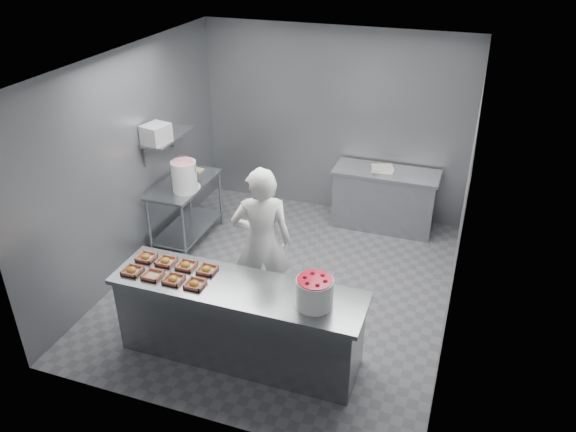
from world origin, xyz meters
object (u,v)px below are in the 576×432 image
(glaze_bucket, at_px, (184,176))
(tray_0, at_px, (132,270))
(prep_table, at_px, (186,203))
(tray_6, at_px, (186,265))
(tray_5, at_px, (166,261))
(service_counter, at_px, (239,321))
(back_counter, at_px, (384,199))
(tray_2, at_px, (173,279))
(worker, at_px, (262,243))
(appliance, at_px, (156,134))
(tray_7, at_px, (207,269))
(tray_4, at_px, (146,257))
(strawberry_tub, at_px, (315,291))
(tray_1, at_px, (153,275))
(tray_3, at_px, (195,284))

(glaze_bucket, bearing_deg, tray_0, -78.23)
(prep_table, bearing_deg, glaze_bucket, -55.70)
(tray_0, relative_size, tray_6, 1.00)
(prep_table, relative_size, tray_5, 6.40)
(service_counter, relative_size, back_counter, 1.73)
(glaze_bucket, bearing_deg, tray_2, -65.12)
(service_counter, distance_m, tray_2, 0.80)
(worker, bearing_deg, appliance, -48.01)
(worker, distance_m, glaze_bucket, 1.73)
(tray_6, relative_size, glaze_bucket, 0.37)
(tray_5, xyz_separation_m, appliance, (-0.94, 1.55, 0.76))
(back_counter, bearing_deg, tray_7, -112.63)
(tray_4, distance_m, appliance, 1.86)
(prep_table, distance_m, tray_2, 2.34)
(service_counter, bearing_deg, tray_2, -168.14)
(strawberry_tub, bearing_deg, service_counter, 177.23)
(glaze_bucket, bearing_deg, tray_4, -76.34)
(tray_2, bearing_deg, prep_table, 115.89)
(tray_7, bearing_deg, tray_0, -159.57)
(worker, bearing_deg, tray_0, 20.15)
(service_counter, bearing_deg, prep_table, 130.24)
(tray_0, bearing_deg, tray_1, 0.00)
(tray_1, xyz_separation_m, glaze_bucket, (-0.63, 1.88, 0.20))
(tray_2, height_order, tray_4, same)
(tray_5, xyz_separation_m, glaze_bucket, (-0.63, 1.61, 0.20))
(tray_5, relative_size, glaze_bucket, 0.37)
(tray_6, xyz_separation_m, appliance, (-1.18, 1.55, 0.76))
(prep_table, distance_m, strawberry_tub, 3.20)
(strawberry_tub, bearing_deg, worker, 135.16)
(tray_6, xyz_separation_m, glaze_bucket, (-0.87, 1.61, 0.20))
(back_counter, relative_size, tray_7, 8.01)
(strawberry_tub, xyz_separation_m, glaze_bucket, (-2.32, 1.78, 0.06))
(service_counter, relative_size, worker, 1.42)
(tray_7, relative_size, strawberry_tub, 0.53)
(tray_6, distance_m, glaze_bucket, 1.84)
(tray_0, distance_m, tray_4, 0.27)
(prep_table, distance_m, back_counter, 2.87)
(tray_6, height_order, tray_7, same)
(prep_table, bearing_deg, tray_4, -73.69)
(back_counter, bearing_deg, tray_6, -116.28)
(tray_0, distance_m, worker, 1.43)
(tray_2, bearing_deg, tray_3, 0.00)
(back_counter, bearing_deg, worker, -111.65)
(appliance, bearing_deg, prep_table, 70.61)
(tray_1, xyz_separation_m, tray_6, (0.24, 0.27, 0.00))
(worker, height_order, strawberry_tub, worker)
(service_counter, height_order, tray_7, tray_7)
(service_counter, relative_size, tray_0, 13.88)
(tray_2, height_order, appliance, appliance)
(tray_2, relative_size, tray_6, 1.00)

